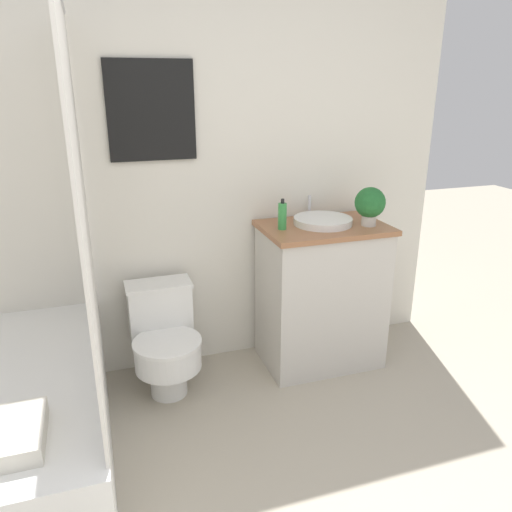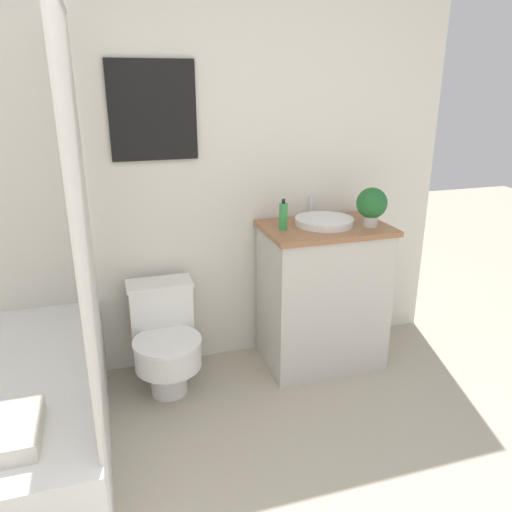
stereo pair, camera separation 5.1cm
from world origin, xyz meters
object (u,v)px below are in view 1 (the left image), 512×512
Objects in this scene: soap_bottle at (282,216)px; potted_plant at (370,204)px; sink at (323,221)px; toilet at (164,338)px.

potted_plant is at bearing -9.76° from soap_bottle.
potted_plant is at bearing -24.60° from sink.
toilet is 2.69× the size of potted_plant.
sink is 0.27m from soap_bottle.
potted_plant reaches higher than sink.
toilet is 1.12m from sink.
sink is at bearing 5.09° from soap_bottle.
toilet is 1.60× the size of sink.
toilet is 0.95m from soap_bottle.
potted_plant is (1.19, -0.08, 0.70)m from toilet.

